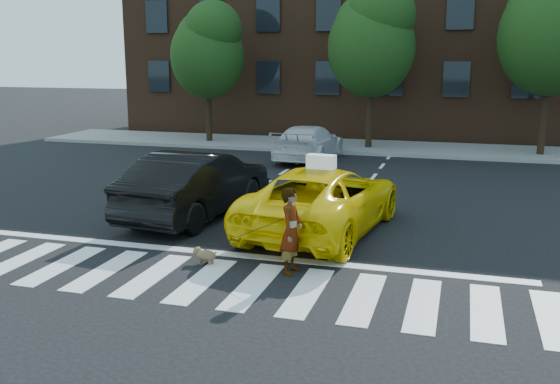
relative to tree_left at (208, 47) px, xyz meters
name	(u,v)px	position (x,y,z in m)	size (l,w,h in m)	color
ground	(202,281)	(6.97, -17.00, -4.44)	(120.00, 120.00, 0.00)	black
crosswalk	(202,280)	(6.97, -17.00, -4.43)	(13.00, 2.40, 0.01)	silver
stop_line	(233,254)	(6.97, -15.40, -4.43)	(12.00, 0.30, 0.01)	silver
sidewalk_far	(359,147)	(6.97, 0.50, -4.37)	(30.00, 4.00, 0.15)	slate
building	(385,19)	(6.97, 8.00, 1.56)	(26.00, 10.00, 12.00)	#4C2D1B
tree_left	(208,47)	(0.00, 0.00, 0.00)	(3.39, 3.38, 6.50)	black
tree_mid	(372,36)	(7.50, 0.00, 0.41)	(3.69, 3.69, 7.10)	black
tree_right	(553,24)	(14.50, 0.00, 0.82)	(4.00, 4.00, 7.70)	black
taxi	(323,200)	(8.37, -13.12, -3.67)	(2.55, 5.54, 1.54)	yellow
black_sedan	(197,184)	(4.97, -12.65, -3.59)	(1.80, 5.16, 1.70)	black
white_suv	(309,143)	(5.57, -3.18, -3.75)	(1.93, 4.75, 1.38)	silver
woman	(291,231)	(8.43, -16.11, -3.61)	(0.61, 0.40, 1.66)	#999999
dog	(204,255)	(6.62, -16.09, -4.25)	(0.57, 0.29, 0.32)	#9A6D4E
taxi_sign	(321,162)	(8.37, -13.32, -2.74)	(0.65, 0.28, 0.32)	white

